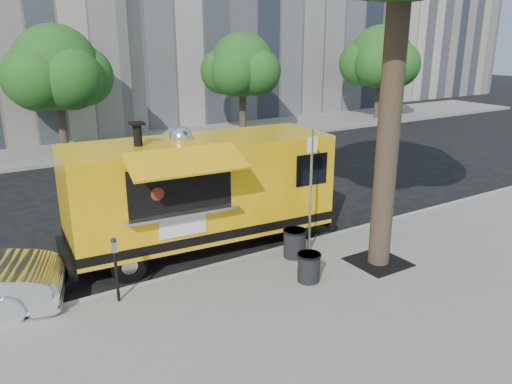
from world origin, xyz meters
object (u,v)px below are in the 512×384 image
(parking_meter, at_px, (115,262))
(trash_bin_right, at_px, (295,242))
(food_truck, at_px, (200,190))
(far_tree_b, at_px, (56,68))
(far_tree_d, at_px, (381,57))
(far_tree_c, at_px, (242,65))
(sign_post, at_px, (311,185))
(trash_bin_left, at_px, (309,266))

(parking_meter, xyz_separation_m, trash_bin_right, (4.15, -0.17, -0.48))
(food_truck, relative_size, trash_bin_right, 10.17)
(far_tree_b, distance_m, food_truck, 12.57)
(far_tree_d, bearing_deg, far_tree_c, -178.85)
(far_tree_c, bearing_deg, sign_post, -114.81)
(sign_post, xyz_separation_m, food_truck, (-1.89, 1.91, -0.30))
(sign_post, xyz_separation_m, trash_bin_left, (-0.87, -1.11, -1.37))
(trash_bin_left, bearing_deg, far_tree_b, 96.23)
(trash_bin_right, bearing_deg, sign_post, -4.73)
(far_tree_c, bearing_deg, trash_bin_left, -115.92)
(far_tree_b, xyz_separation_m, trash_bin_left, (1.68, -15.36, -3.35))
(food_truck, height_order, trash_bin_right, food_truck)
(far_tree_c, distance_m, trash_bin_left, 17.06)
(far_tree_b, relative_size, trash_bin_left, 8.88)
(far_tree_c, xyz_separation_m, trash_bin_left, (-7.32, -15.06, -3.24))
(far_tree_b, xyz_separation_m, parking_meter, (-2.00, -14.05, -2.85))
(far_tree_c, xyz_separation_m, food_truck, (-8.34, -12.04, -2.17))
(sign_post, height_order, food_truck, food_truck)
(far_tree_c, relative_size, trash_bin_left, 8.42)
(far_tree_b, relative_size, food_truck, 0.81)
(parking_meter, relative_size, food_truck, 0.20)
(far_tree_d, xyz_separation_m, food_truck, (-18.34, -12.24, -2.34))
(far_tree_d, bearing_deg, trash_bin_right, -140.04)
(trash_bin_right, bearing_deg, far_tree_d, 39.96)
(food_truck, xyz_separation_m, trash_bin_right, (1.49, -1.87, -1.04))
(far_tree_b, xyz_separation_m, far_tree_d, (19.00, -0.10, 0.06))
(far_tree_c, height_order, parking_meter, far_tree_c)
(parking_meter, relative_size, trash_bin_right, 1.99)
(far_tree_d, height_order, food_truck, far_tree_d)
(parking_meter, bearing_deg, far_tree_b, 81.90)
(far_tree_d, distance_m, trash_bin_right, 22.24)
(far_tree_d, xyz_separation_m, trash_bin_left, (-17.32, -15.26, -3.41))
(far_tree_b, distance_m, trash_bin_left, 15.81)
(sign_post, xyz_separation_m, trash_bin_right, (-0.40, 0.03, -1.34))
(far_tree_d, bearing_deg, far_tree_b, 179.70)
(far_tree_c, distance_m, sign_post, 15.48)
(far_tree_b, height_order, sign_post, far_tree_b)
(trash_bin_left, bearing_deg, sign_post, 51.93)
(food_truck, distance_m, trash_bin_left, 3.36)
(sign_post, bearing_deg, trash_bin_right, 175.27)
(sign_post, relative_size, trash_bin_left, 4.85)
(far_tree_d, distance_m, trash_bin_left, 23.34)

